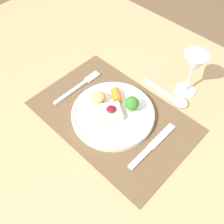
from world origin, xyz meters
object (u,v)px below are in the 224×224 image
object	(u,v)px
dinner_plate	(112,112)
spoon	(176,99)
wine_glass_near	(193,66)
fork	(81,85)
knife	(150,149)

from	to	relation	value
dinner_plate	spoon	xyz separation A→B (m)	(0.10, 0.18, -0.01)
spoon	wine_glass_near	bearing A→B (deg)	87.37
fork	spoon	xyz separation A→B (m)	(0.26, 0.17, 0.00)
knife	wine_glass_near	size ratio (longest dim) A/B	1.25
dinner_plate	knife	world-z (taller)	dinner_plate
fork	knife	world-z (taller)	knife
dinner_plate	knife	distance (m)	0.16
spoon	fork	bearing A→B (deg)	-150.77
fork	wine_glass_near	size ratio (longest dim) A/B	1.25
spoon	wine_glass_near	distance (m)	0.12
dinner_plate	fork	world-z (taller)	dinner_plate
dinner_plate	wine_glass_near	world-z (taller)	wine_glass_near
fork	wine_glass_near	xyz separation A→B (m)	(0.26, 0.22, 0.10)
dinner_plate	knife	bearing A→B (deg)	-4.78
knife	fork	bearing A→B (deg)	173.69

